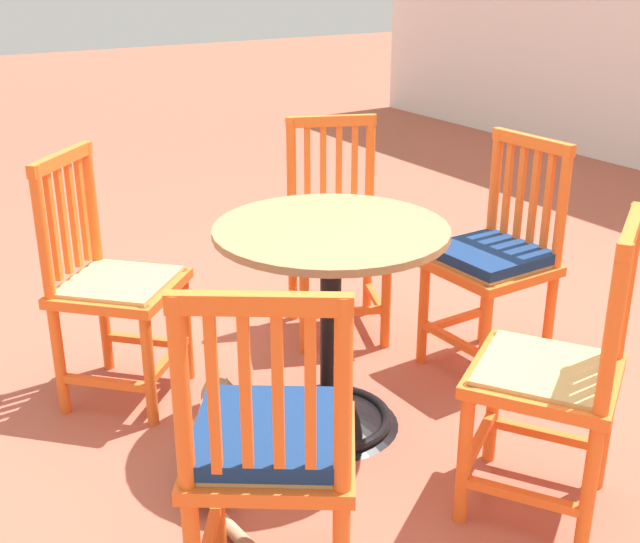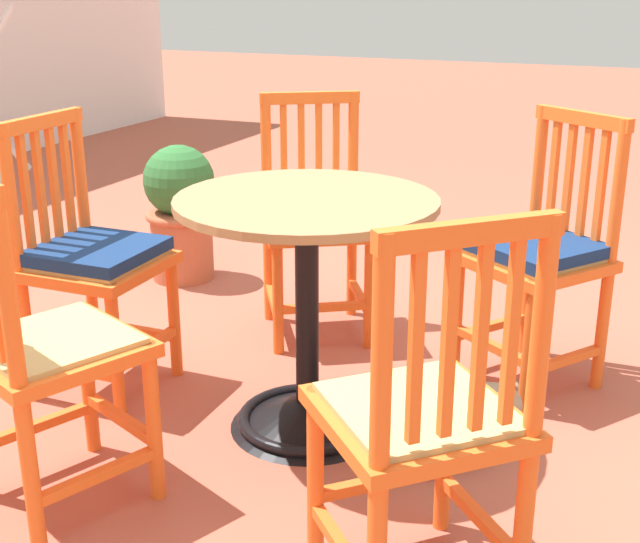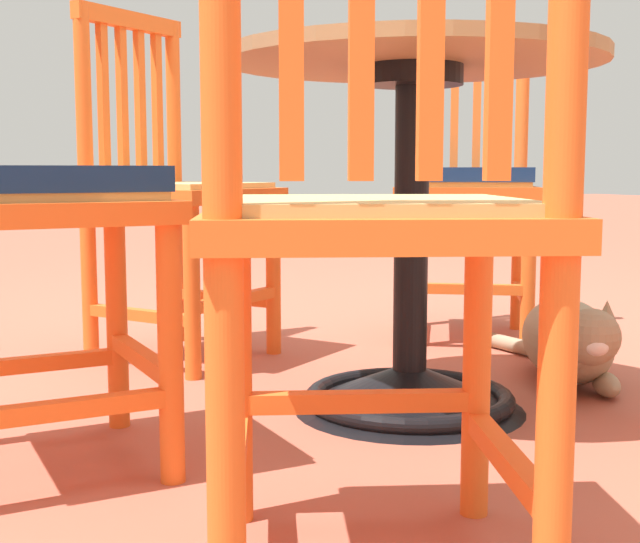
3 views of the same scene
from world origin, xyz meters
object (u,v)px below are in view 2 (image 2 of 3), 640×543
Objects in this scene: orange_chair_facing_out at (316,224)px; terracotta_planter at (180,209)px; tabby_cat at (456,422)px; cafe_table at (307,341)px; orange_chair_at_corner at (538,256)px; orange_chair_near_fence at (424,423)px; orange_chair_by_planter at (92,261)px; orange_chair_tucked_in at (43,351)px.

terracotta_planter is at bearing 68.89° from orange_chair_facing_out.
terracotta_planter reaches higher than tabby_cat.
tabby_cat is at bearing -122.35° from terracotta_planter.
cafe_table is 0.85m from orange_chair_at_corner.
orange_chair_at_corner is 0.68m from tabby_cat.
cafe_table is at bearing 42.55° from orange_chair_near_fence.
orange_chair_at_corner is at bearing -10.26° from tabby_cat.
terracotta_planter is (1.62, 1.65, -0.11)m from orange_chair_near_fence.
terracotta_planter is at bearing 18.10° from orange_chair_by_planter.
orange_chair_by_planter is 1.27m from tabby_cat.
orange_chair_by_planter and orange_chair_tucked_in have the same top height.
tabby_cat is at bearing -85.65° from cafe_table.
cafe_table is 0.83× the size of orange_chair_at_corner.
orange_chair_tucked_in is at bearing 141.13° from orange_chair_at_corner.
cafe_table is 0.83× the size of orange_chair_tucked_in.
orange_chair_near_fence is 1.47× the size of terracotta_planter.
orange_chair_by_planter is 1.42m from orange_chair_near_fence.
orange_chair_near_fence is (0.04, -0.98, 0.00)m from orange_chair_tucked_in.
orange_chair_at_corner is at bearing -96.65° from orange_chair_facing_out.
orange_chair_facing_out is at bearing -6.29° from orange_chair_tucked_in.
orange_chair_near_fence is at bearing -134.48° from terracotta_planter.
tabby_cat is at bearing 7.72° from orange_chair_near_fence.
orange_chair_near_fence is at bearing 179.09° from orange_chair_at_corner.
orange_chair_tucked_in and orange_chair_near_fence have the same top height.
terracotta_planter is at bearing 21.86° from orange_chair_tucked_in.
tabby_cat is at bearing -53.39° from orange_chair_tucked_in.
cafe_table is 0.83× the size of orange_chair_by_planter.
tabby_cat is (0.63, 0.09, -0.34)m from orange_chair_near_fence.
orange_chair_at_corner is 1.47× the size of terracotta_planter.
cafe_table is 0.82m from orange_chair_near_fence.
orange_chair_near_fence is at bearing -147.37° from orange_chair_facing_out.
orange_chair_by_planter is at bearing 92.23° from cafe_table.
tabby_cat is (0.06, -1.22, -0.35)m from orange_chair_by_planter.
terracotta_planter is (0.41, 1.67, -0.12)m from orange_chair_at_corner.
terracotta_planter is at bearing 45.52° from orange_chair_near_fence.
cafe_table is 1.51m from terracotta_planter.
cafe_table is 0.78m from orange_chair_tucked_in.
tabby_cat is (-0.58, 0.10, -0.35)m from orange_chair_at_corner.
orange_chair_tucked_in is 1.00× the size of orange_chair_at_corner.
tabby_cat is at bearing -132.02° from orange_chair_facing_out.
orange_chair_facing_out is 1.00× the size of orange_chair_tucked_in.
orange_chair_near_fence is 1.20m from orange_chair_at_corner.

